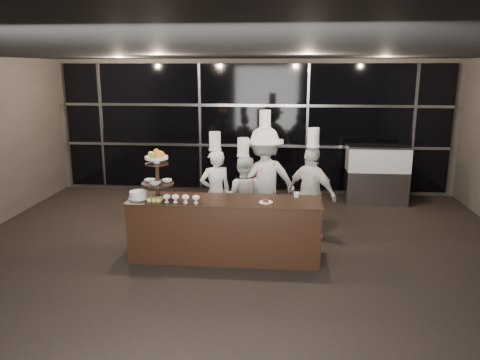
# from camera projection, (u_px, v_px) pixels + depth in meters

# --- Properties ---
(room) EXTENTS (10.00, 10.00, 10.00)m
(room) POSITION_uv_depth(u_px,v_px,m) (227.00, 178.00, 5.70)
(room) COLOR black
(room) RESTS_ON ground
(window_wall) EXTENTS (8.60, 0.10, 2.80)m
(window_wall) POSITION_uv_depth(u_px,v_px,m) (253.00, 128.00, 10.48)
(window_wall) COLOR black
(window_wall) RESTS_ON ground
(buffet_counter) EXTENTS (2.84, 0.74, 0.92)m
(buffet_counter) POSITION_uv_depth(u_px,v_px,m) (225.00, 229.00, 6.99)
(buffet_counter) COLOR black
(buffet_counter) RESTS_ON ground
(display_stand) EXTENTS (0.48, 0.48, 0.74)m
(display_stand) POSITION_uv_depth(u_px,v_px,m) (157.00, 171.00, 6.88)
(display_stand) COLOR black
(display_stand) RESTS_ON buffet_counter
(compotes) EXTENTS (0.54, 0.11, 0.12)m
(compotes) POSITION_uv_depth(u_px,v_px,m) (181.00, 197.00, 6.71)
(compotes) COLOR silver
(compotes) RESTS_ON buffet_counter
(layer_cake) EXTENTS (0.30, 0.30, 0.11)m
(layer_cake) POSITION_uv_depth(u_px,v_px,m) (138.00, 195.00, 6.94)
(layer_cake) COLOR white
(layer_cake) RESTS_ON buffet_counter
(pastry_squares) EXTENTS (0.20, 0.12, 0.05)m
(pastry_squares) POSITION_uv_depth(u_px,v_px,m) (155.00, 199.00, 6.81)
(pastry_squares) COLOR #D3C867
(pastry_squares) RESTS_ON buffet_counter
(small_plate) EXTENTS (0.20, 0.20, 0.05)m
(small_plate) POSITION_uv_depth(u_px,v_px,m) (266.00, 202.00, 6.73)
(small_plate) COLOR white
(small_plate) RESTS_ON buffet_counter
(chef_cup) EXTENTS (0.08, 0.08, 0.07)m
(chef_cup) POSITION_uv_depth(u_px,v_px,m) (297.00, 195.00, 7.03)
(chef_cup) COLOR white
(chef_cup) RESTS_ON buffet_counter
(display_case) EXTENTS (1.28, 0.56, 1.24)m
(display_case) POSITION_uv_depth(u_px,v_px,m) (377.00, 171.00, 9.82)
(display_case) COLOR #A5A5AA
(display_case) RESTS_ON ground
(chef_a) EXTENTS (0.64, 0.55, 1.79)m
(chef_a) POSITION_uv_depth(u_px,v_px,m) (216.00, 191.00, 7.92)
(chef_a) COLOR white
(chef_a) RESTS_ON ground
(chef_b) EXTENTS (0.72, 0.59, 1.69)m
(chef_b) POSITION_uv_depth(u_px,v_px,m) (243.00, 195.00, 7.91)
(chef_b) COLOR silver
(chef_b) RESTS_ON ground
(chef_c) EXTENTS (1.35, 1.07, 2.13)m
(chef_c) POSITION_uv_depth(u_px,v_px,m) (264.00, 180.00, 8.03)
(chef_c) COLOR silver
(chef_c) RESTS_ON ground
(chef_d) EXTENTS (0.97, 0.88, 1.89)m
(chef_d) POSITION_uv_depth(u_px,v_px,m) (311.00, 193.00, 7.64)
(chef_d) COLOR white
(chef_d) RESTS_ON ground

